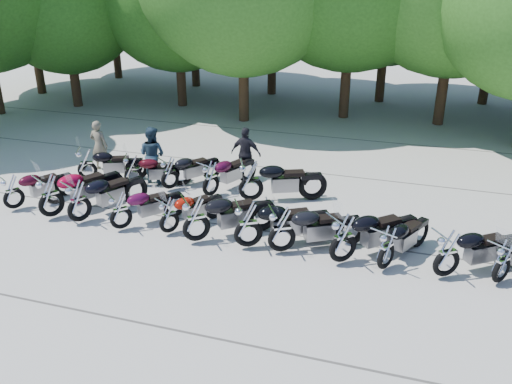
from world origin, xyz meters
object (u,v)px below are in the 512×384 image
(motorcycle_5, at_px, (196,218))
(motorcycle_6, at_px, (248,223))
(motorcycle_0, at_px, (13,191))
(rider_1, at_px, (152,155))
(motorcycle_11, at_px, (503,261))
(motorcycle_13, at_px, (87,163))
(motorcycle_9, at_px, (387,247))
(motorcycle_17, at_px, (251,180))
(motorcycle_3, at_px, (120,210))
(motorcycle_4, at_px, (169,214))
(motorcycle_14, at_px, (133,169))
(rider_0, at_px, (99,145))
(motorcycle_2, at_px, (78,200))
(rider_2, at_px, (246,154))
(motorcycle_15, at_px, (170,172))
(motorcycle_7, at_px, (282,229))
(motorcycle_16, at_px, (211,178))
(motorcycle_1, at_px, (50,195))
(motorcycle_10, at_px, (448,253))

(motorcycle_5, bearing_deg, motorcycle_6, -125.30)
(motorcycle_0, height_order, rider_1, rider_1)
(motorcycle_11, distance_m, motorcycle_13, 12.38)
(motorcycle_9, xyz_separation_m, motorcycle_17, (-4.11, 2.67, 0.10))
(motorcycle_13, xyz_separation_m, rider_1, (2.05, 0.60, 0.30))
(motorcycle_13, bearing_deg, motorcycle_3, -156.87)
(motorcycle_4, relative_size, motorcycle_17, 0.79)
(motorcycle_13, relative_size, motorcycle_17, 0.85)
(motorcycle_3, relative_size, motorcycle_6, 0.85)
(motorcycle_13, relative_size, motorcycle_14, 1.06)
(motorcycle_4, bearing_deg, motorcycle_13, 0.36)
(motorcycle_5, relative_size, motorcycle_9, 1.14)
(motorcycle_17, bearing_deg, rider_0, 55.88)
(motorcycle_2, xyz_separation_m, motorcycle_3, (1.29, -0.05, -0.09))
(motorcycle_3, xyz_separation_m, motorcycle_17, (2.74, 2.70, 0.12))
(motorcycle_0, bearing_deg, rider_1, -101.88)
(rider_0, relative_size, rider_2, 0.99)
(motorcycle_6, height_order, motorcycle_15, motorcycle_6)
(motorcycle_2, relative_size, motorcycle_6, 0.97)
(motorcycle_7, bearing_deg, motorcycle_6, 61.07)
(motorcycle_3, distance_m, motorcycle_16, 3.08)
(motorcycle_1, xyz_separation_m, motorcycle_14, (1.04, 2.68, -0.14))
(motorcycle_5, relative_size, rider_1, 1.37)
(motorcycle_5, xyz_separation_m, motorcycle_10, (6.00, 0.14, -0.04))
(motorcycle_10, distance_m, motorcycle_17, 6.03)
(motorcycle_0, bearing_deg, motorcycle_7, -150.59)
(rider_2, bearing_deg, rider_1, 26.03)
(motorcycle_5, distance_m, motorcycle_13, 5.68)
(rider_1, bearing_deg, motorcycle_4, 131.40)
(motorcycle_4, xyz_separation_m, motorcycle_5, (0.86, -0.23, 0.14))
(motorcycle_11, relative_size, rider_2, 1.23)
(motorcycle_13, relative_size, motorcycle_16, 0.97)
(motorcycle_6, xyz_separation_m, motorcycle_15, (-3.44, 2.77, -0.11))
(motorcycle_6, relative_size, motorcycle_10, 1.06)
(motorcycle_16, relative_size, rider_1, 1.23)
(motorcycle_3, bearing_deg, rider_0, -11.88)
(motorcycle_14, bearing_deg, motorcycle_11, -124.51)
(motorcycle_7, xyz_separation_m, motorcycle_17, (-1.63, 2.63, 0.03))
(motorcycle_4, height_order, motorcycle_7, motorcycle_7)
(motorcycle_13, height_order, motorcycle_16, motorcycle_16)
(motorcycle_5, height_order, motorcycle_11, motorcycle_5)
(motorcycle_9, distance_m, rider_0, 10.49)
(motorcycle_2, height_order, motorcycle_4, motorcycle_2)
(motorcycle_6, height_order, motorcycle_16, motorcycle_6)
(motorcycle_5, bearing_deg, motorcycle_3, 49.09)
(motorcycle_14, bearing_deg, motorcycle_15, -107.54)
(motorcycle_6, height_order, motorcycle_13, motorcycle_6)
(motorcycle_11, height_order, motorcycle_16, motorcycle_16)
(motorcycle_3, relative_size, motorcycle_15, 1.01)
(motorcycle_10, bearing_deg, motorcycle_14, 38.10)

